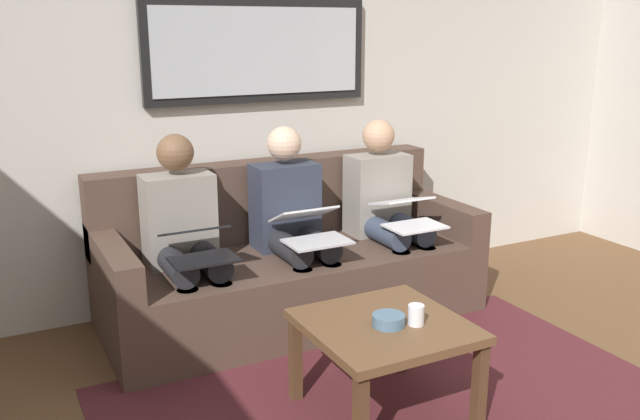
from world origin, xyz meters
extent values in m
cube|color=beige|center=(0.00, -2.60, 1.30)|extent=(6.00, 0.12, 2.60)
cube|color=#4C1E23|center=(0.00, -0.85, 0.00)|extent=(2.60, 1.80, 0.01)
cube|color=#4C382D|center=(0.00, -2.05, 0.21)|extent=(2.20, 0.90, 0.42)
cube|color=#4C382D|center=(0.00, -2.40, 0.66)|extent=(2.20, 0.20, 0.48)
cube|color=#4C382D|center=(-1.03, -2.05, 0.52)|extent=(0.14, 0.90, 0.20)
cube|color=#4C382D|center=(1.03, -2.05, 0.52)|extent=(0.14, 0.90, 0.20)
cube|color=black|center=(0.00, -2.51, 1.55)|extent=(1.42, 0.04, 0.61)
cube|color=#B2B7BC|center=(0.00, -2.48, 1.55)|extent=(1.32, 0.01, 0.51)
cube|color=brown|center=(0.09, -0.90, 0.43)|extent=(0.67, 0.67, 0.04)
cube|color=#4C331E|center=(-0.20, -0.61, 0.20)|extent=(0.05, 0.05, 0.41)
cube|color=#4C331E|center=(-0.20, -1.19, 0.20)|extent=(0.05, 0.05, 0.41)
cube|color=#4C331E|center=(0.39, -1.19, 0.20)|extent=(0.05, 0.05, 0.41)
cylinder|color=silver|center=(-0.01, -0.82, 0.49)|extent=(0.07, 0.07, 0.09)
cylinder|color=slate|center=(0.10, -0.86, 0.47)|extent=(0.14, 0.14, 0.05)
cube|color=gray|center=(-0.64, -2.15, 0.67)|extent=(0.38, 0.22, 0.50)
sphere|color=tan|center=(-0.64, -2.15, 1.04)|extent=(0.20, 0.20, 0.20)
cylinder|color=#384256|center=(-0.73, -1.94, 0.49)|extent=(0.14, 0.42, 0.14)
cylinder|color=#384256|center=(-0.55, -1.94, 0.49)|extent=(0.14, 0.42, 0.14)
cylinder|color=#384256|center=(-0.73, -1.73, 0.21)|extent=(0.11, 0.11, 0.42)
cylinder|color=#384256|center=(-0.55, -1.73, 0.21)|extent=(0.11, 0.11, 0.42)
cube|color=white|center=(-0.64, -1.73, 0.57)|extent=(0.33, 0.24, 0.01)
cube|color=white|center=(-0.64, -1.88, 0.69)|extent=(0.33, 0.23, 0.07)
cube|color=#A5C6EA|center=(-0.64, -1.87, 0.69)|extent=(0.30, 0.20, 0.05)
cube|color=#2D3342|center=(0.00, -2.15, 0.67)|extent=(0.38, 0.22, 0.50)
sphere|color=beige|center=(0.00, -2.15, 1.04)|extent=(0.20, 0.20, 0.20)
cylinder|color=#232328|center=(-0.09, -1.94, 0.49)|extent=(0.14, 0.42, 0.14)
cylinder|color=#232328|center=(0.09, -1.94, 0.49)|extent=(0.14, 0.42, 0.14)
cylinder|color=#232328|center=(-0.09, -1.73, 0.21)|extent=(0.11, 0.11, 0.42)
cylinder|color=#232328|center=(0.09, -1.73, 0.21)|extent=(0.11, 0.11, 0.42)
cube|color=silver|center=(0.00, -1.73, 0.57)|extent=(0.34, 0.24, 0.01)
cube|color=silver|center=(0.00, -1.90, 0.68)|extent=(0.34, 0.22, 0.11)
cube|color=#A5C6EA|center=(0.00, -1.89, 0.68)|extent=(0.31, 0.19, 0.09)
cube|color=gray|center=(0.64, -2.15, 0.67)|extent=(0.38, 0.22, 0.50)
sphere|color=brown|center=(0.64, -2.15, 1.04)|extent=(0.20, 0.20, 0.20)
cylinder|color=#232328|center=(0.55, -1.94, 0.49)|extent=(0.14, 0.42, 0.14)
cylinder|color=#232328|center=(0.73, -1.94, 0.49)|extent=(0.14, 0.42, 0.14)
cylinder|color=#232328|center=(0.55, -1.73, 0.21)|extent=(0.11, 0.11, 0.42)
cylinder|color=#232328|center=(0.73, -1.73, 0.21)|extent=(0.11, 0.11, 0.42)
cube|color=black|center=(0.64, -1.73, 0.57)|extent=(0.33, 0.22, 0.01)
cube|color=black|center=(0.64, -1.87, 0.68)|extent=(0.33, 0.21, 0.08)
cube|color=#A5C6EA|center=(0.64, -1.87, 0.68)|extent=(0.30, 0.19, 0.06)
camera|label=1|loc=(1.61, 1.41, 1.69)|focal=38.36mm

